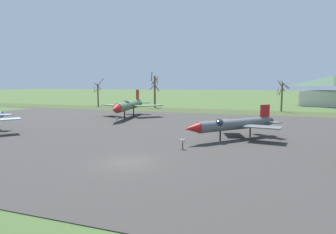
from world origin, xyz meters
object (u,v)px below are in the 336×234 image
Objects in this scene: jet_fighter_front_left at (233,124)px; visitor_building at (333,91)px; info_placard_rear_center at (117,119)px; info_placard_front_left at (183,143)px; jet_fighter_rear_center at (128,105)px.

visitor_building is at bearing 71.35° from jet_fighter_front_left.
visitor_building is at bearing 53.19° from info_placard_rear_center.
jet_fighter_rear_center reaches higher than info_placard_front_left.
info_placard_rear_center is at bearing 136.46° from info_placard_front_left.
info_placard_front_left is 28.51m from jet_fighter_rear_center.
jet_fighter_front_left is 10.85× the size of info_placard_front_left.
info_placard_front_left is 0.06× the size of jet_fighter_rear_center.
info_placard_front_left is at bearing -109.96° from visitor_building.
visitor_building is (43.16, 48.18, 1.98)m from jet_fighter_rear_center.
info_placard_front_left is at bearing -43.54° from info_placard_rear_center.
jet_fighter_front_left is 21.68m from info_placard_rear_center.
jet_fighter_rear_center reaches higher than jet_fighter_front_left.
info_placard_rear_center is at bearing -77.60° from jet_fighter_rear_center.
info_placard_front_left reaches higher than info_placard_rear_center.
jet_fighter_rear_center is 0.88× the size of visitor_building.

